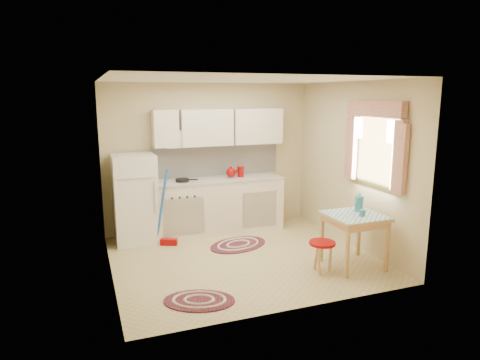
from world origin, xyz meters
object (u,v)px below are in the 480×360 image
object	(u,v)px
fridge	(135,199)
stool	(322,257)
base_cabinets	(216,206)
table	(354,241)

from	to	relation	value
fridge	stool	world-z (taller)	fridge
fridge	base_cabinets	size ratio (longest dim) A/B	0.62
fridge	base_cabinets	bearing A→B (deg)	2.13
fridge	base_cabinets	world-z (taller)	fridge
fridge	table	world-z (taller)	fridge
fridge	table	bearing A→B (deg)	-37.78
stool	table	bearing A→B (deg)	4.24
table	base_cabinets	bearing A→B (deg)	121.71
base_cabinets	stool	size ratio (longest dim) A/B	5.36
base_cabinets	stool	world-z (taller)	base_cabinets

